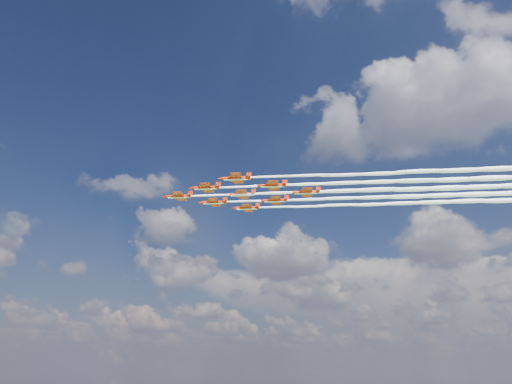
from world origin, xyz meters
TOP-DOWN VIEW (x-y plane):
  - jet_lead at (25.05, 10.84)m, footprint 91.97×51.24m
  - jet_row2_port at (38.46, 9.34)m, footprint 91.97×51.24m
  - jet_row2_starb at (31.27, 22.81)m, footprint 91.97×51.24m
  - jet_row3_port at (51.86, 7.84)m, footprint 91.97×51.24m
  - jet_row3_centre at (44.68, 21.31)m, footprint 91.97×51.24m
  - jet_row3_starb at (37.50, 34.77)m, footprint 91.97×51.24m
  - jet_row4_port at (58.08, 19.81)m, footprint 91.97×51.24m
  - jet_row4_starb at (50.90, 33.27)m, footprint 91.97×51.24m
  - jet_tail at (64.31, 31.77)m, footprint 91.97×51.24m

SIDE VIEW (x-z plane):
  - jet_lead at x=25.05m, z-range 78.63..81.34m
  - jet_row2_port at x=38.46m, z-range 78.63..81.34m
  - jet_row2_starb at x=31.27m, z-range 78.63..81.34m
  - jet_row3_port at x=51.86m, z-range 78.63..81.34m
  - jet_row3_centre at x=44.68m, z-range 78.63..81.34m
  - jet_row3_starb at x=37.50m, z-range 78.63..81.34m
  - jet_row4_port at x=58.08m, z-range 78.63..81.34m
  - jet_row4_starb at x=50.90m, z-range 78.63..81.34m
  - jet_tail at x=64.31m, z-range 78.63..81.34m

